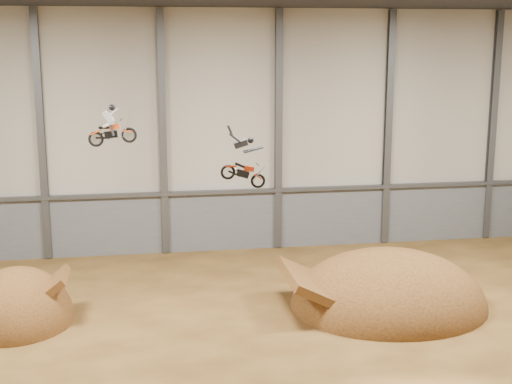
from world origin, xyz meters
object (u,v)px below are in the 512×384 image
fmx_rider_a (113,123)px  fmx_rider_b (241,157)px  landing_ramp (388,306)px  takeoff_ramp (18,322)px

fmx_rider_a → fmx_rider_b: bearing=-24.9°
landing_ramp → fmx_rider_b: fmx_rider_b is taller
landing_ramp → fmx_rider_b: size_ratio=3.81×
landing_ramp → fmx_rider_b: (-7.34, -2.86, 7.71)m
takeoff_ramp → landing_ramp: size_ratio=0.61×
fmx_rider_a → fmx_rider_b: size_ratio=0.83×
fmx_rider_b → takeoff_ramp: bearing=158.8°
takeoff_ramp → fmx_rider_b: (9.45, -3.75, 7.71)m
takeoff_ramp → fmx_rider_a: bearing=-11.9°
landing_ramp → fmx_rider_a: bearing=-179.7°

